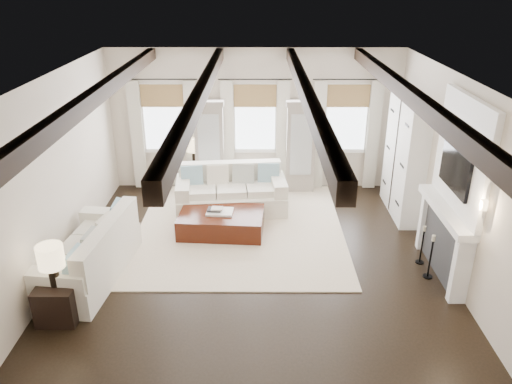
{
  "coord_description": "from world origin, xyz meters",
  "views": [
    {
      "loc": [
        0.07,
        -7.21,
        4.64
      ],
      "look_at": [
        0.03,
        0.75,
        1.15
      ],
      "focal_mm": 35.0,
      "sensor_mm": 36.0,
      "label": 1
    }
  ],
  "objects_px": {
    "side_table_front": "(59,301)",
    "sofa_back": "(231,193)",
    "ottoman": "(222,223)",
    "side_table_back": "(196,176)",
    "sofa_left": "(91,256)"
  },
  "relations": [
    {
      "from": "ottoman",
      "to": "side_table_back",
      "type": "relative_size",
      "value": 2.62
    },
    {
      "from": "side_table_front",
      "to": "side_table_back",
      "type": "bearing_deg",
      "value": 73.54
    },
    {
      "from": "sofa_back",
      "to": "ottoman",
      "type": "xyz_separation_m",
      "value": [
        -0.14,
        -1.04,
        -0.18
      ]
    },
    {
      "from": "ottoman",
      "to": "side_table_back",
      "type": "distance_m",
      "value": 2.34
    },
    {
      "from": "sofa_back",
      "to": "side_table_front",
      "type": "relative_size",
      "value": 4.15
    },
    {
      "from": "sofa_back",
      "to": "sofa_left",
      "type": "xyz_separation_m",
      "value": [
        -2.18,
        -2.58,
        0.01
      ]
    },
    {
      "from": "side_table_front",
      "to": "sofa_back",
      "type": "bearing_deg",
      "value": 57.78
    },
    {
      "from": "ottoman",
      "to": "side_table_back",
      "type": "bearing_deg",
      "value": 112.5
    },
    {
      "from": "side_table_back",
      "to": "side_table_front",
      "type": "bearing_deg",
      "value": -106.46
    },
    {
      "from": "sofa_back",
      "to": "ottoman",
      "type": "height_order",
      "value": "sofa_back"
    },
    {
      "from": "sofa_back",
      "to": "side_table_front",
      "type": "bearing_deg",
      "value": -122.22
    },
    {
      "from": "ottoman",
      "to": "side_table_front",
      "type": "height_order",
      "value": "side_table_front"
    },
    {
      "from": "sofa_left",
      "to": "side_table_back",
      "type": "xyz_separation_m",
      "value": [
        1.3,
        3.76,
        -0.09
      ]
    },
    {
      "from": "side_table_back",
      "to": "ottoman",
      "type": "bearing_deg",
      "value": -71.47
    },
    {
      "from": "sofa_back",
      "to": "sofa_left",
      "type": "bearing_deg",
      "value": -130.12
    }
  ]
}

